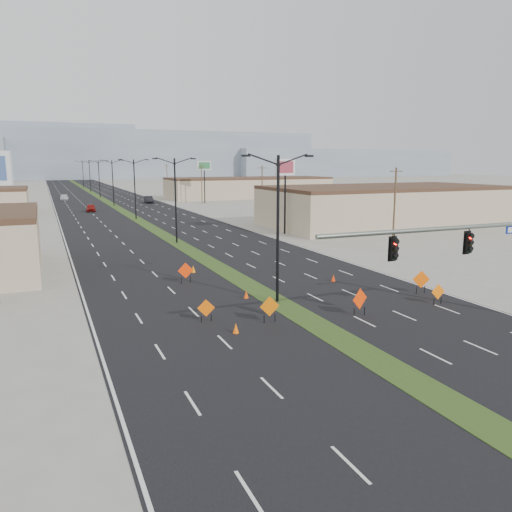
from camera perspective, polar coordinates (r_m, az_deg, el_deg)
name	(u,v)px	position (r m, az deg, el deg)	size (l,w,h in m)	color
ground	(386,366)	(25.03, 14.62, -12.09)	(600.00, 600.00, 0.00)	gray
road_surface	(112,205)	(119.35, -16.16, 5.66)	(25.00, 400.00, 0.02)	black
median_strip	(112,205)	(119.35, -16.16, 5.66)	(2.00, 400.00, 0.04)	#294017
building_se_near	(384,207)	(79.83, 14.43, 5.45)	(36.00, 18.00, 5.50)	#C3AB8B
building_se_far	(249,188)	(138.59, -0.85, 7.75)	(44.00, 16.00, 5.00)	#C3AB8B
mesa_center	(135,155)	(322.75, -13.65, 11.16)	(220.00, 50.00, 28.00)	gray
mesa_east	(338,163)	(364.32, 9.31, 10.44)	(160.00, 50.00, 18.00)	gray
mesa_backdrop	(11,151)	(338.51, -26.22, 10.68)	(140.00, 50.00, 32.00)	gray
signal_mast	(493,248)	(30.90, 25.42, 0.79)	(16.30, 0.60, 8.00)	slate
streetlight_0	(278,224)	(33.63, 2.51, 3.62)	(5.15, 0.24, 10.02)	black
streetlight_1	(176,198)	(60.00, -9.19, 6.59)	(5.15, 0.24, 10.02)	black
streetlight_2	(135,187)	(87.39, -13.69, 7.66)	(5.15, 0.24, 10.02)	black
streetlight_3	(113,181)	(115.08, -16.05, 8.20)	(5.15, 0.24, 10.02)	black
streetlight_4	(99,178)	(142.88, -17.49, 8.53)	(5.15, 0.24, 10.02)	black
streetlight_5	(90,175)	(170.76, -18.47, 8.74)	(5.15, 0.24, 10.02)	black
streetlight_6	(83,174)	(198.66, -19.17, 8.89)	(5.15, 0.24, 10.02)	black
utility_pole_0	(394,209)	(55.38, 15.53, 5.24)	(1.60, 0.20, 9.00)	#4C3823
utility_pole_1	(262,191)	(85.49, 0.70, 7.40)	(1.60, 0.20, 9.00)	#4C3823
utility_pole_2	(202,183)	(118.32, -6.23, 8.25)	(1.60, 0.20, 9.00)	#4C3823
utility_pole_3	(167,179)	(152.12, -10.12, 8.67)	(1.60, 0.20, 9.00)	#4C3823
car_left	(91,208)	(103.65, -18.35, 5.25)	(1.71, 4.24, 1.44)	maroon
car_mid	(149,200)	(122.21, -12.15, 6.33)	(1.70, 4.89, 1.61)	black
car_far	(64,197)	(137.13, -21.07, 6.26)	(1.97, 4.85, 1.41)	silver
construction_sign_0	(206,309)	(30.40, -5.73, -6.04)	(1.04, 0.29, 1.42)	#EF5C05
construction_sign_1	(270,307)	(30.09, 1.57, -5.88)	(1.23, 0.14, 1.64)	#D55E04
construction_sign_2	(186,271)	(40.15, -8.05, -1.73)	(1.26, 0.07, 1.68)	#F63305
construction_sign_3	(360,300)	(32.03, 11.78, -4.92)	(1.29, 0.43, 1.78)	#F73705
construction_sign_4	(421,280)	(38.61, 18.35, -2.63)	(1.24, 0.45, 1.73)	#ED5404
construction_sign_5	(438,293)	(36.14, 20.09, -3.95)	(1.06, 0.10, 1.41)	#FF6A05
cone_0	(236,328)	(28.51, -2.32, -8.25)	(0.36, 0.36, 0.59)	#FF6105
cone_1	(246,294)	(35.56, -1.13, -4.40)	(0.35, 0.35, 0.58)	#E94804
cone_2	(333,278)	(40.98, 8.84, -2.50)	(0.35, 0.35, 0.59)	#EB3404
cone_3	(193,269)	(44.08, -7.19, -1.48)	(0.39, 0.39, 0.65)	orange
pole_sign_east_near	(285,173)	(67.06, 3.37, 9.50)	(3.23, 1.26, 10.00)	black
pole_sign_east_far	(204,169)	(119.09, -5.94, 9.91)	(3.13, 1.50, 9.88)	black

